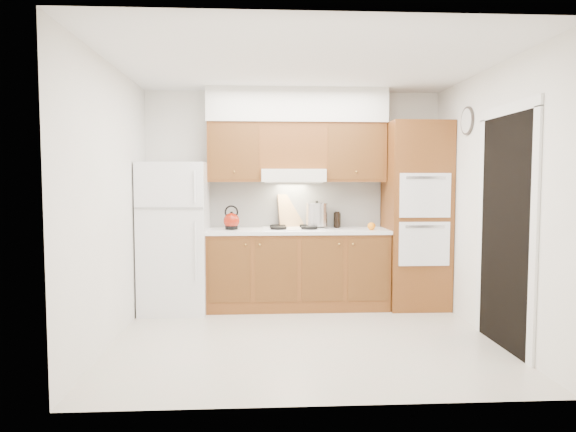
# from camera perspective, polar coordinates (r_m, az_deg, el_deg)

# --- Properties ---
(floor) EXTENTS (3.60, 3.60, 0.00)m
(floor) POSITION_cam_1_polar(r_m,az_deg,el_deg) (5.09, 1.79, -13.39)
(floor) COLOR beige
(floor) RESTS_ON ground
(ceiling) EXTENTS (3.60, 3.60, 0.00)m
(ceiling) POSITION_cam_1_polar(r_m,az_deg,el_deg) (4.97, 1.86, 16.54)
(ceiling) COLOR white
(ceiling) RESTS_ON wall_back
(wall_back) EXTENTS (3.60, 0.02, 2.60)m
(wall_back) POSITION_cam_1_polar(r_m,az_deg,el_deg) (6.35, 0.64, 2.01)
(wall_back) COLOR white
(wall_back) RESTS_ON floor
(wall_left) EXTENTS (0.02, 3.00, 2.60)m
(wall_left) POSITION_cam_1_polar(r_m,az_deg,el_deg) (5.03, -19.06, 1.27)
(wall_left) COLOR white
(wall_left) RESTS_ON floor
(wall_right) EXTENTS (0.02, 3.00, 2.60)m
(wall_right) POSITION_cam_1_polar(r_m,az_deg,el_deg) (5.33, 21.49, 1.35)
(wall_right) COLOR white
(wall_right) RESTS_ON floor
(fridge) EXTENTS (0.75, 0.72, 1.72)m
(fridge) POSITION_cam_1_polar(r_m,az_deg,el_deg) (6.09, -12.45, -2.32)
(fridge) COLOR white
(fridge) RESTS_ON floor
(base_cabinets) EXTENTS (2.11, 0.60, 0.90)m
(base_cabinets) POSITION_cam_1_polar(r_m,az_deg,el_deg) (6.15, 1.05, -6.03)
(base_cabinets) COLOR brown
(base_cabinets) RESTS_ON floor
(countertop) EXTENTS (2.13, 0.62, 0.04)m
(countertop) POSITION_cam_1_polar(r_m,az_deg,el_deg) (6.07, 1.07, -1.67)
(countertop) COLOR white
(countertop) RESTS_ON base_cabinets
(backsplash) EXTENTS (2.11, 0.03, 0.56)m
(backsplash) POSITION_cam_1_polar(r_m,az_deg,el_deg) (6.34, 0.87, 1.29)
(backsplash) COLOR white
(backsplash) RESTS_ON countertop
(oven_cabinet) EXTENTS (0.70, 0.65, 2.20)m
(oven_cabinet) POSITION_cam_1_polar(r_m,az_deg,el_deg) (6.31, 14.00, 0.06)
(oven_cabinet) COLOR brown
(oven_cabinet) RESTS_ON floor
(upper_cab_left) EXTENTS (0.63, 0.33, 0.70)m
(upper_cab_left) POSITION_cam_1_polar(r_m,az_deg,el_deg) (6.19, -5.93, 7.03)
(upper_cab_left) COLOR brown
(upper_cab_left) RESTS_ON wall_back
(upper_cab_right) EXTENTS (0.73, 0.33, 0.70)m
(upper_cab_right) POSITION_cam_1_polar(r_m,az_deg,el_deg) (6.28, 7.31, 6.98)
(upper_cab_right) COLOR brown
(upper_cab_right) RESTS_ON wall_back
(range_hood) EXTENTS (0.75, 0.45, 0.15)m
(range_hood) POSITION_cam_1_polar(r_m,az_deg,el_deg) (6.12, 0.55, 4.51)
(range_hood) COLOR silver
(range_hood) RESTS_ON wall_back
(upper_cab_over_hood) EXTENTS (0.75, 0.33, 0.55)m
(upper_cab_over_hood) POSITION_cam_1_polar(r_m,az_deg,el_deg) (6.20, 0.51, 7.74)
(upper_cab_over_hood) COLOR brown
(upper_cab_over_hood) RESTS_ON range_hood
(soffit) EXTENTS (2.13, 0.36, 0.40)m
(soffit) POSITION_cam_1_polar(r_m,az_deg,el_deg) (6.24, 0.99, 12.11)
(soffit) COLOR silver
(soffit) RESTS_ON wall_back
(cooktop) EXTENTS (0.74, 0.50, 0.01)m
(cooktop) POSITION_cam_1_polar(r_m,az_deg,el_deg) (6.09, 0.58, -1.41)
(cooktop) COLOR white
(cooktop) RESTS_ON countertop
(doorway) EXTENTS (0.02, 0.90, 2.10)m
(doorway) POSITION_cam_1_polar(r_m,az_deg,el_deg) (5.02, 22.96, -1.69)
(doorway) COLOR black
(doorway) RESTS_ON floor
(wall_clock) EXTENTS (0.02, 0.30, 0.30)m
(wall_clock) POSITION_cam_1_polar(r_m,az_deg,el_deg) (5.86, 19.29, 9.95)
(wall_clock) COLOR #3F3833
(wall_clock) RESTS_ON wall_right
(kettle) EXTENTS (0.21, 0.21, 0.19)m
(kettle) POSITION_cam_1_polar(r_m,az_deg,el_deg) (6.04, -6.30, -0.55)
(kettle) COLOR maroon
(kettle) RESTS_ON countertop
(cutting_board) EXTENTS (0.33, 0.21, 0.41)m
(cutting_board) POSITION_cam_1_polar(r_m,az_deg,el_deg) (6.31, 0.27, 0.54)
(cutting_board) COLOR tan
(cutting_board) RESTS_ON countertop
(stock_pot) EXTENTS (0.33, 0.33, 0.27)m
(stock_pot) POSITION_cam_1_polar(r_m,az_deg,el_deg) (6.19, 3.21, 0.14)
(stock_pot) COLOR silver
(stock_pot) RESTS_ON cooktop
(condiment_a) EXTENTS (0.07, 0.07, 0.20)m
(condiment_a) POSITION_cam_1_polar(r_m,az_deg,el_deg) (6.26, 5.50, -0.42)
(condiment_a) COLOR black
(condiment_a) RESTS_ON countertop
(condiment_b) EXTENTS (0.06, 0.06, 0.19)m
(condiment_b) POSITION_cam_1_polar(r_m,az_deg,el_deg) (6.33, 5.36, -0.43)
(condiment_b) COLOR black
(condiment_b) RESTS_ON countertop
(condiment_c) EXTENTS (0.06, 0.06, 0.18)m
(condiment_c) POSITION_cam_1_polar(r_m,az_deg,el_deg) (6.35, 5.58, -0.46)
(condiment_c) COLOR black
(condiment_c) RESTS_ON countertop
(orange_near) EXTENTS (0.10, 0.10, 0.09)m
(orange_near) POSITION_cam_1_polar(r_m,az_deg,el_deg) (6.06, 9.24, -1.13)
(orange_near) COLOR #FF9A0D
(orange_near) RESTS_ON countertop
(orange_far) EXTENTS (0.09, 0.09, 0.07)m
(orange_far) POSITION_cam_1_polar(r_m,az_deg,el_deg) (6.21, 9.38, -1.09)
(orange_far) COLOR orange
(orange_far) RESTS_ON countertop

